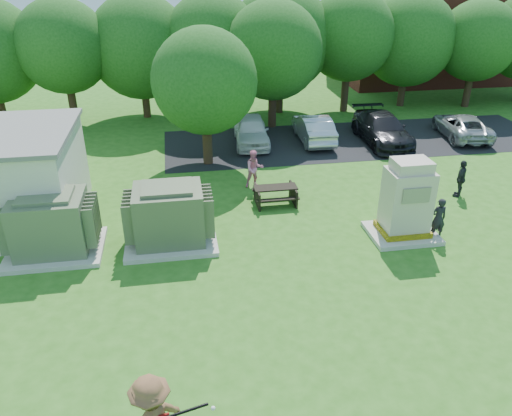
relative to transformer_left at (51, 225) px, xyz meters
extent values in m
plane|color=#2D6619|center=(6.50, -4.50, -0.97)|extent=(120.00, 120.00, 0.00)
cube|color=maroon|center=(24.50, 22.50, 3.03)|extent=(15.00, 8.00, 8.00)
cube|color=#232326|center=(13.50, 9.00, -0.96)|extent=(20.00, 6.00, 0.01)
cube|color=beige|center=(0.00, 0.00, -0.89)|extent=(3.00, 2.40, 0.15)
cube|color=#5A6749|center=(0.00, 0.00, 0.08)|extent=(2.20, 1.80, 1.80)
cube|color=#5A6749|center=(0.00, 0.00, 1.04)|extent=(1.60, 1.30, 0.12)
cube|color=#5A6749|center=(-1.27, 0.00, 0.11)|extent=(0.32, 1.50, 1.35)
cube|color=#5A6749|center=(1.27, 0.00, 0.11)|extent=(0.32, 1.50, 1.35)
cube|color=beige|center=(3.70, 0.00, -0.89)|extent=(3.00, 2.40, 0.15)
cube|color=#515C40|center=(3.70, 0.00, 0.08)|extent=(2.20, 1.80, 1.80)
cube|color=#515C40|center=(3.70, 0.00, 1.04)|extent=(1.60, 1.30, 0.12)
cube|color=#515C40|center=(2.43, 0.00, 0.11)|extent=(0.32, 1.50, 1.35)
cube|color=#515C40|center=(4.97, 0.00, 0.11)|extent=(0.32, 1.50, 1.35)
cube|color=beige|center=(11.53, -0.83, -0.89)|extent=(2.27, 1.86, 0.15)
cube|color=yellow|center=(11.53, -0.83, -0.72)|extent=(1.60, 1.29, 0.19)
cube|color=beige|center=(11.53, -0.83, 0.40)|extent=(1.44, 1.13, 2.06)
cube|color=beige|center=(11.53, -0.83, 1.61)|extent=(1.19, 0.93, 0.36)
cube|color=gray|center=(11.53, -1.43, 0.81)|extent=(0.93, 0.04, 0.52)
cube|color=black|center=(7.73, 2.32, -0.29)|extent=(1.65, 0.64, 0.06)
cube|color=black|center=(7.73, 2.82, -0.57)|extent=(1.65, 0.23, 0.05)
cube|color=black|center=(7.73, 1.81, -0.57)|extent=(1.65, 0.23, 0.05)
cube|color=black|center=(7.01, 2.32, -0.63)|extent=(0.07, 1.24, 0.68)
cube|color=black|center=(8.44, 2.32, -0.63)|extent=(0.07, 1.24, 0.68)
imported|color=black|center=(12.59, -1.17, -0.23)|extent=(0.54, 0.36, 1.47)
imported|color=pink|center=(7.19, 4.01, -0.18)|extent=(0.83, 0.68, 1.58)
imported|color=#25252A|center=(15.09, 1.78, -0.21)|extent=(0.87, 0.90, 1.51)
imported|color=white|center=(7.89, 9.32, -0.26)|extent=(1.98, 4.27, 1.41)
imported|color=#B9BABE|center=(11.13, 9.22, -0.28)|extent=(1.58, 4.22, 1.38)
imported|color=black|center=(14.52, 8.40, -0.24)|extent=(2.12, 5.03, 1.45)
imported|color=#A8A9AD|center=(19.01, 8.57, -0.36)|extent=(2.63, 4.62, 1.22)
cylinder|color=black|center=(3.92, -8.31, 0.37)|extent=(0.84, 0.26, 0.06)
cylinder|color=maroon|center=(3.53, -8.34, 0.37)|extent=(0.23, 0.11, 0.06)
sphere|color=white|center=(4.43, -8.01, 0.01)|extent=(0.09, 0.09, 0.09)
cylinder|color=#47301E|center=(-5.50, 14.90, 0.23)|extent=(0.44, 0.44, 2.40)
cylinder|color=#47301E|center=(-1.50, 14.30, 0.43)|extent=(0.44, 0.44, 2.80)
sphere|color=#235B1C|center=(-1.50, 14.30, 3.33)|extent=(5.00, 5.00, 5.00)
cylinder|color=#47301E|center=(2.50, 15.10, 0.18)|extent=(0.44, 0.44, 2.30)
sphere|color=#235B1C|center=(2.50, 15.10, 3.07)|extent=(5.80, 5.80, 5.80)
cylinder|color=#47301E|center=(6.50, 14.20, 0.38)|extent=(0.44, 0.44, 2.70)
sphere|color=#235B1C|center=(6.50, 14.20, 3.35)|extent=(5.40, 5.40, 5.40)
cylinder|color=#47301E|center=(10.50, 14.80, 0.28)|extent=(0.44, 0.44, 2.50)
sphere|color=#235B1C|center=(10.50, 14.80, 3.33)|extent=(6.00, 6.00, 6.00)
cylinder|color=#47301E|center=(14.50, 14.40, 0.48)|extent=(0.44, 0.44, 2.90)
sphere|color=#235B1C|center=(14.50, 14.40, 3.49)|extent=(5.20, 5.20, 5.20)
cylinder|color=#47301E|center=(18.50, 15.00, 0.23)|extent=(0.44, 0.44, 2.40)
sphere|color=#235B1C|center=(18.50, 15.00, 3.11)|extent=(5.60, 5.60, 5.60)
cylinder|color=#47301E|center=(22.50, 14.10, 0.33)|extent=(0.44, 0.44, 2.60)
sphere|color=#235B1C|center=(22.50, 14.10, 3.07)|extent=(4.80, 4.80, 4.80)
cylinder|color=#47301E|center=(5.50, 7.00, 0.23)|extent=(0.44, 0.44, 2.40)
sphere|color=#235B1C|center=(5.50, 7.00, 2.81)|extent=(4.60, 4.60, 4.60)
cylinder|color=#47301E|center=(9.50, 12.00, 0.33)|extent=(0.44, 0.44, 2.60)
sphere|color=#235B1C|center=(9.50, 12.00, 3.19)|extent=(5.20, 5.20, 5.20)
camera|label=1|loc=(4.13, -14.72, 7.61)|focal=35.00mm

